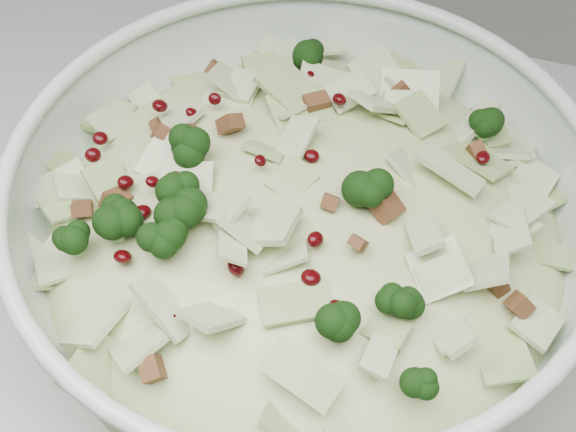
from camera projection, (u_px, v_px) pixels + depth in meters
The scene contains 2 objects.
mixing_bowl at pixel (303, 240), 0.59m from camera, with size 0.54×0.54×0.17m.
salad at pixel (304, 218), 0.57m from camera, with size 0.40×0.40×0.17m.
Camera 1 is at (-0.20, 1.26, 1.46)m, focal length 50.00 mm.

